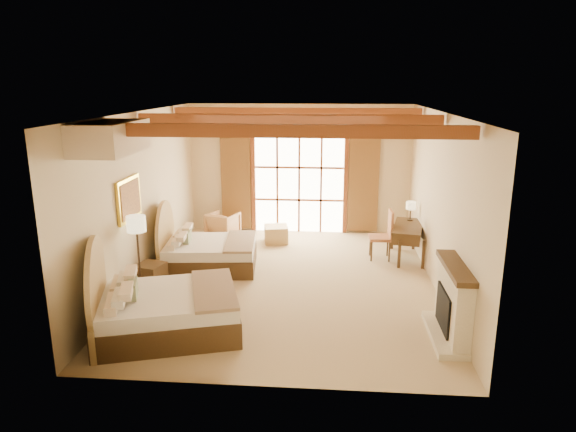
# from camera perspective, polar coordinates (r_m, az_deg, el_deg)

# --- Properties ---
(floor) EXTENTS (7.00, 7.00, 0.00)m
(floor) POSITION_cam_1_polar(r_m,az_deg,el_deg) (9.93, -0.01, -7.32)
(floor) COLOR tan
(floor) RESTS_ON ground
(wall_back) EXTENTS (5.50, 0.00, 5.50)m
(wall_back) POSITION_cam_1_polar(r_m,az_deg,el_deg) (12.87, 1.27, 5.22)
(wall_back) COLOR beige
(wall_back) RESTS_ON ground
(wall_left) EXTENTS (0.00, 7.00, 7.00)m
(wall_left) POSITION_cam_1_polar(r_m,az_deg,el_deg) (10.04, -15.85, 1.94)
(wall_left) COLOR beige
(wall_left) RESTS_ON ground
(wall_right) EXTENTS (0.00, 7.00, 7.00)m
(wall_right) POSITION_cam_1_polar(r_m,az_deg,el_deg) (9.62, 16.54, 1.34)
(wall_right) COLOR beige
(wall_right) RESTS_ON ground
(ceiling) EXTENTS (7.00, 7.00, 0.00)m
(ceiling) POSITION_cam_1_polar(r_m,az_deg,el_deg) (9.22, -0.01, 11.45)
(ceiling) COLOR #AE7630
(ceiling) RESTS_ON ground
(ceiling_beams) EXTENTS (5.39, 4.60, 0.18)m
(ceiling_beams) POSITION_cam_1_polar(r_m,az_deg,el_deg) (9.22, -0.01, 10.70)
(ceiling_beams) COLOR brown
(ceiling_beams) RESTS_ON ceiling
(french_doors) EXTENTS (3.95, 0.08, 2.60)m
(french_doors) POSITION_cam_1_polar(r_m,az_deg,el_deg) (12.87, 1.25, 3.64)
(french_doors) COLOR white
(french_doors) RESTS_ON ground
(fireplace) EXTENTS (0.46, 1.40, 1.16)m
(fireplace) POSITION_cam_1_polar(r_m,az_deg,el_deg) (8.08, 17.73, -9.50)
(fireplace) COLOR #F2E8C0
(fireplace) RESTS_ON ground
(painting) EXTENTS (0.06, 0.95, 0.75)m
(painting) POSITION_cam_1_polar(r_m,az_deg,el_deg) (9.31, -17.22, 1.80)
(painting) COLOR gold
(painting) RESTS_ON wall_left
(canopy_valance) EXTENTS (0.70, 1.40, 0.45)m
(canopy_valance) POSITION_cam_1_polar(r_m,az_deg,el_deg) (7.87, -19.16, 8.25)
(canopy_valance) COLOR beige
(canopy_valance) RESTS_ON ceiling
(bed_near) EXTENTS (2.51, 2.10, 1.38)m
(bed_near) POSITION_cam_1_polar(r_m,az_deg,el_deg) (8.16, -14.29, -9.70)
(bed_near) COLOR #462E1C
(bed_near) RESTS_ON floor
(bed_far) EXTENTS (2.00, 1.59, 1.23)m
(bed_far) POSITION_cam_1_polar(r_m,az_deg,el_deg) (10.67, -9.47, -3.81)
(bed_far) COLOR #462E1C
(bed_far) RESTS_ON floor
(nightstand) EXTENTS (0.56, 0.56, 0.55)m
(nightstand) POSITION_cam_1_polar(r_m,az_deg,el_deg) (9.69, -14.99, -6.70)
(nightstand) COLOR #462E1C
(nightstand) RESTS_ON floor
(floor_lamp) EXTENTS (0.32, 0.32, 1.52)m
(floor_lamp) POSITION_cam_1_polar(r_m,az_deg,el_deg) (9.09, -16.47, -1.41)
(floor_lamp) COLOR #32251A
(floor_lamp) RESTS_ON floor
(armchair) EXTENTS (0.86, 0.87, 0.63)m
(armchair) POSITION_cam_1_polar(r_m,az_deg,el_deg) (12.69, -7.24, -0.99)
(armchair) COLOR tan
(armchair) RESTS_ON floor
(ottoman) EXTENTS (0.62, 0.62, 0.39)m
(ottoman) POSITION_cam_1_polar(r_m,az_deg,el_deg) (12.25, -1.33, -2.02)
(ottoman) COLOR tan
(ottoman) RESTS_ON floor
(desk) EXTENTS (0.85, 1.45, 0.74)m
(desk) POSITION_cam_1_polar(r_m,az_deg,el_deg) (11.39, 13.10, -2.68)
(desk) COLOR #462E1C
(desk) RESTS_ON floor
(desk_chair) EXTENTS (0.49, 0.49, 1.08)m
(desk_chair) POSITION_cam_1_polar(r_m,az_deg,el_deg) (11.25, 10.31, -3.06)
(desk_chair) COLOR #A36943
(desk_chair) RESTS_ON floor
(desk_lamp) EXTENTS (0.21, 0.21, 0.43)m
(desk_lamp) POSITION_cam_1_polar(r_m,az_deg,el_deg) (11.63, 13.49, 1.06)
(desk_lamp) COLOR #32251A
(desk_lamp) RESTS_ON desk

